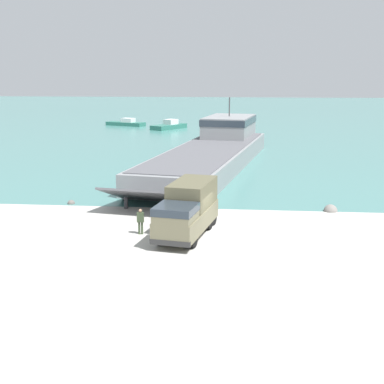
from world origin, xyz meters
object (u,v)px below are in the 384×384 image
(mooring_bollard, at_px, (126,202))
(military_truck, at_px, (188,209))
(soldier_on_ramp, at_px, (140,220))
(landing_craft, at_px, (214,149))
(moored_boat_a, at_px, (126,123))
(moored_boat_c, at_px, (169,126))

(mooring_bollard, bearing_deg, military_truck, -49.24)
(soldier_on_ramp, bearing_deg, landing_craft, 168.16)
(military_truck, xyz_separation_m, soldier_on_ramp, (-3.02, -0.18, -0.71))
(mooring_bollard, bearing_deg, landing_craft, 75.48)
(moored_boat_a, distance_m, moored_boat_c, 10.38)
(moored_boat_c, bearing_deg, military_truck, 130.37)
(military_truck, relative_size, moored_boat_a, 0.94)
(moored_boat_c, bearing_deg, mooring_bollard, 126.06)
(mooring_bollard, bearing_deg, moored_boat_a, 102.31)
(landing_craft, height_order, military_truck, landing_craft)
(landing_craft, height_order, soldier_on_ramp, landing_craft)
(landing_craft, bearing_deg, mooring_bollard, -94.90)
(soldier_on_ramp, relative_size, moored_boat_a, 0.21)
(landing_craft, xyz_separation_m, mooring_bollard, (-5.54, -21.38, -1.13))
(landing_craft, xyz_separation_m, moored_boat_c, (-10.16, 36.25, -1.07))
(landing_craft, relative_size, moored_boat_c, 5.03)
(military_truck, xyz_separation_m, moored_boat_a, (-19.05, 68.93, -1.18))
(military_truck, height_order, soldier_on_ramp, military_truck)
(moored_boat_a, relative_size, mooring_bollard, 8.71)
(soldier_on_ramp, xyz_separation_m, moored_boat_c, (-6.97, 64.05, -0.40))
(landing_craft, height_order, mooring_bollard, landing_craft)
(soldier_on_ramp, relative_size, mooring_bollard, 1.81)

